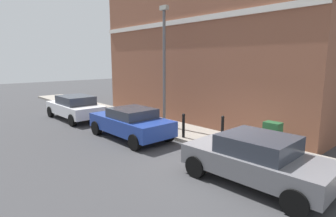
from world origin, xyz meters
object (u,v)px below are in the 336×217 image
(car_grey, at_px, (256,159))
(bollard_near_cabinet, at_px, (222,127))
(car_blue, at_px, (131,122))
(car_white, at_px, (75,107))
(bollard_far_kerb, at_px, (184,125))
(lamppost, at_px, (164,62))
(utility_cabinet, at_px, (272,140))

(car_grey, height_order, bollard_near_cabinet, car_grey)
(car_blue, distance_m, bollard_near_cabinet, 3.92)
(bollard_near_cabinet, bearing_deg, car_white, 105.59)
(car_blue, bearing_deg, bollard_far_kerb, -142.29)
(car_grey, distance_m, car_blue, 6.01)
(car_white, relative_size, lamppost, 0.75)
(car_grey, distance_m, utility_cabinet, 2.23)
(utility_cabinet, distance_m, bollard_far_kerb, 3.62)
(utility_cabinet, height_order, bollard_near_cabinet, utility_cabinet)
(car_white, relative_size, bollard_near_cabinet, 4.10)
(bollard_far_kerb, bearing_deg, car_blue, 127.96)
(car_grey, relative_size, utility_cabinet, 3.46)
(car_grey, height_order, utility_cabinet, car_grey)
(car_white, distance_m, utility_cabinet, 11.00)
(car_grey, relative_size, car_white, 0.93)
(car_grey, relative_size, bollard_far_kerb, 3.83)
(car_white, height_order, utility_cabinet, car_white)
(car_grey, height_order, car_white, car_white)
(bollard_near_cabinet, bearing_deg, lamppost, 91.30)
(car_blue, bearing_deg, utility_cabinet, -158.47)
(car_blue, height_order, car_white, car_white)
(car_blue, height_order, bollard_near_cabinet, car_blue)
(car_white, distance_m, bollard_near_cabinet, 8.93)
(lamppost, bearing_deg, utility_cabinet, -90.22)
(bollard_near_cabinet, xyz_separation_m, lamppost, (-0.08, 3.46, 2.60))
(car_grey, xyz_separation_m, utility_cabinet, (2.14, 0.64, -0.04))
(lamppost, bearing_deg, bollard_near_cabinet, -88.70)
(car_blue, xyz_separation_m, utility_cabinet, (2.14, -5.37, -0.03))
(car_blue, distance_m, car_white, 5.39)
(car_grey, height_order, car_blue, car_grey)
(bollard_near_cabinet, xyz_separation_m, bollard_far_kerb, (-0.82, 1.40, 0.00))
(utility_cabinet, bearing_deg, bollard_far_kerb, 101.52)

